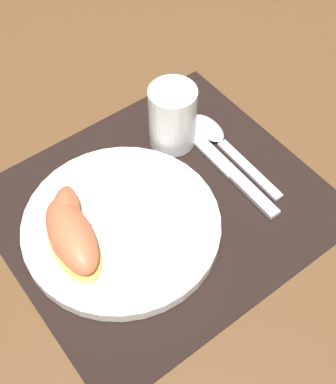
{
  "coord_description": "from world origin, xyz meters",
  "views": [
    {
      "loc": [
        -0.24,
        -0.33,
        0.58
      ],
      "look_at": [
        0.01,
        -0.0,
        0.02
      ],
      "focal_mm": 50.0,
      "sensor_mm": 36.0,
      "label": 1
    }
  ],
  "objects_px": {
    "citrus_wedge_0": "(65,222)",
    "juice_glass": "(172,120)",
    "plate": "(120,224)",
    "citrus_wedge_1": "(72,237)",
    "knife": "(227,168)",
    "fork": "(114,214)",
    "spoon": "(218,139)"
  },
  "relations": [
    {
      "from": "knife",
      "to": "citrus_wedge_0",
      "type": "bearing_deg",
      "value": 170.61
    },
    {
      "from": "juice_glass",
      "to": "citrus_wedge_0",
      "type": "relative_size",
      "value": 0.85
    },
    {
      "from": "plate",
      "to": "knife",
      "type": "xyz_separation_m",
      "value": [
        0.17,
        -0.01,
        -0.01
      ]
    },
    {
      "from": "knife",
      "to": "citrus_wedge_1",
      "type": "height_order",
      "value": "citrus_wedge_1"
    },
    {
      "from": "fork",
      "to": "citrus_wedge_0",
      "type": "bearing_deg",
      "value": 163.32
    },
    {
      "from": "juice_glass",
      "to": "fork",
      "type": "distance_m",
      "value": 0.16
    },
    {
      "from": "knife",
      "to": "citrus_wedge_0",
      "type": "xyz_separation_m",
      "value": [
        -0.23,
        0.04,
        0.03
      ]
    },
    {
      "from": "fork",
      "to": "citrus_wedge_0",
      "type": "relative_size",
      "value": 1.48
    },
    {
      "from": "plate",
      "to": "citrus_wedge_0",
      "type": "distance_m",
      "value": 0.07
    },
    {
      "from": "citrus_wedge_0",
      "to": "citrus_wedge_1",
      "type": "distance_m",
      "value": 0.03
    },
    {
      "from": "spoon",
      "to": "fork",
      "type": "height_order",
      "value": "fork"
    },
    {
      "from": "plate",
      "to": "citrus_wedge_1",
      "type": "relative_size",
      "value": 2.01
    },
    {
      "from": "citrus_wedge_0",
      "to": "knife",
      "type": "bearing_deg",
      "value": -9.39
    },
    {
      "from": "citrus_wedge_0",
      "to": "citrus_wedge_1",
      "type": "bearing_deg",
      "value": -101.77
    },
    {
      "from": "spoon",
      "to": "fork",
      "type": "distance_m",
      "value": 0.2
    },
    {
      "from": "plate",
      "to": "knife",
      "type": "height_order",
      "value": "plate"
    },
    {
      "from": "plate",
      "to": "citrus_wedge_1",
      "type": "bearing_deg",
      "value": 176.77
    },
    {
      "from": "juice_glass",
      "to": "fork",
      "type": "relative_size",
      "value": 0.57
    },
    {
      "from": "citrus_wedge_0",
      "to": "juice_glass",
      "type": "bearing_deg",
      "value": 14.01
    },
    {
      "from": "fork",
      "to": "juice_glass",
      "type": "bearing_deg",
      "value": 25.18
    },
    {
      "from": "plate",
      "to": "citrus_wedge_1",
      "type": "distance_m",
      "value": 0.07
    },
    {
      "from": "knife",
      "to": "fork",
      "type": "height_order",
      "value": "fork"
    },
    {
      "from": "knife",
      "to": "spoon",
      "type": "bearing_deg",
      "value": 62.43
    },
    {
      "from": "knife",
      "to": "juice_glass",
      "type": "bearing_deg",
      "value": 106.85
    },
    {
      "from": "plate",
      "to": "juice_glass",
      "type": "xyz_separation_m",
      "value": [
        0.14,
        0.08,
        0.03
      ]
    },
    {
      "from": "juice_glass",
      "to": "spoon",
      "type": "distance_m",
      "value": 0.08
    },
    {
      "from": "fork",
      "to": "citrus_wedge_0",
      "type": "distance_m",
      "value": 0.06
    },
    {
      "from": "spoon",
      "to": "juice_glass",
      "type": "bearing_deg",
      "value": 141.0
    },
    {
      "from": "juice_glass",
      "to": "citrus_wedge_1",
      "type": "relative_size",
      "value": 0.75
    },
    {
      "from": "juice_glass",
      "to": "citrus_wedge_1",
      "type": "xyz_separation_m",
      "value": [
        -0.21,
        -0.08,
        -0.01
      ]
    },
    {
      "from": "knife",
      "to": "citrus_wedge_0",
      "type": "relative_size",
      "value": 1.88
    },
    {
      "from": "citrus_wedge_1",
      "to": "citrus_wedge_0",
      "type": "bearing_deg",
      "value": 78.23
    }
  ]
}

